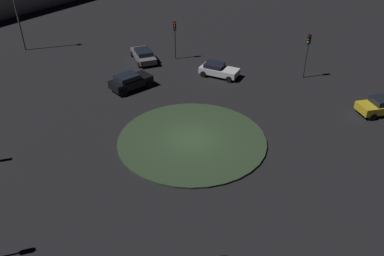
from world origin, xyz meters
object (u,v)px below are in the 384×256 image
object	(u,v)px
car_grey	(143,55)
car_black	(130,81)
traffic_light_west	(175,33)
traffic_light_northwest	(308,48)
car_white	(218,70)

from	to	relation	value
car_grey	car_black	bearing A→B (deg)	154.92
car_grey	traffic_light_west	bearing A→B (deg)	-101.74
car_grey	traffic_light_northwest	bearing A→B (deg)	-125.92
car_black	car_grey	distance (m)	6.93
car_black	car_grey	xyz separation A→B (m)	(-6.22, 3.05, -0.11)
car_white	car_grey	distance (m)	8.89
traffic_light_west	traffic_light_northwest	distance (m)	13.86
car_black	car_grey	size ratio (longest dim) A/B	0.94
car_grey	traffic_light_west	xyz separation A→B (m)	(0.78, 3.42, 2.27)
car_grey	car_white	bearing A→B (deg)	-137.86
traffic_light_west	traffic_light_northwest	bearing A→B (deg)	62.65
car_grey	traffic_light_northwest	size ratio (longest dim) A/B	1.03
car_white	car_grey	bearing A→B (deg)	179.50
traffic_light_west	traffic_light_northwest	xyz separation A→B (m)	(9.44, 10.15, 0.18)
traffic_light_west	traffic_light_northwest	world-z (taller)	traffic_light_northwest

